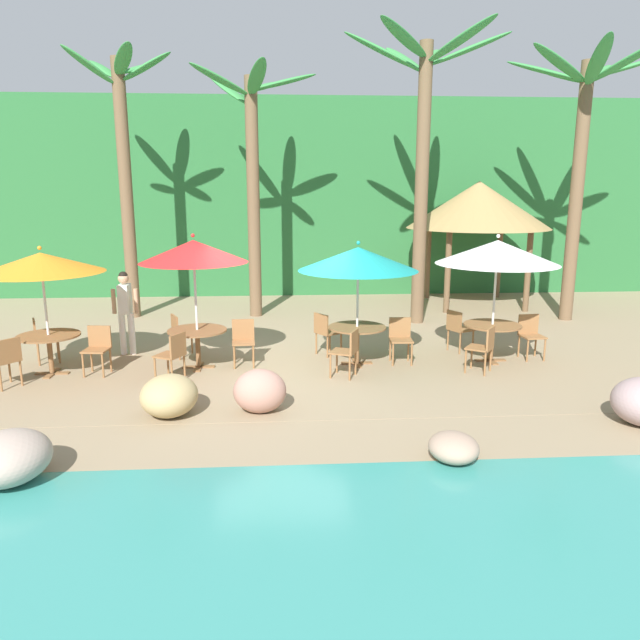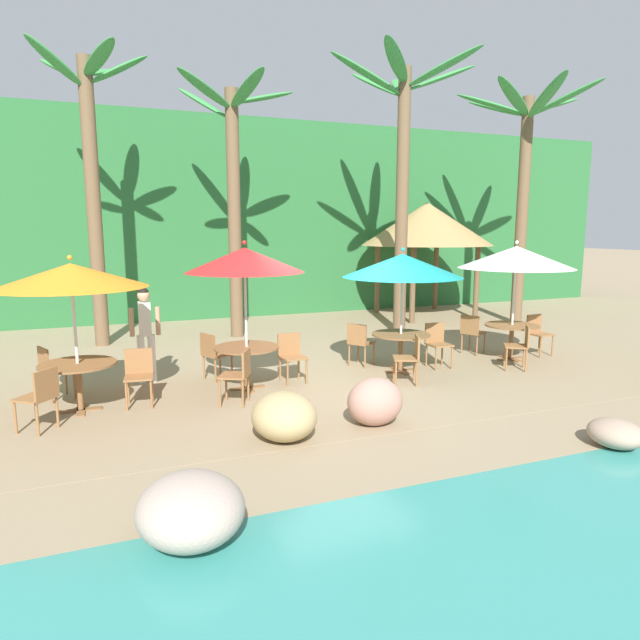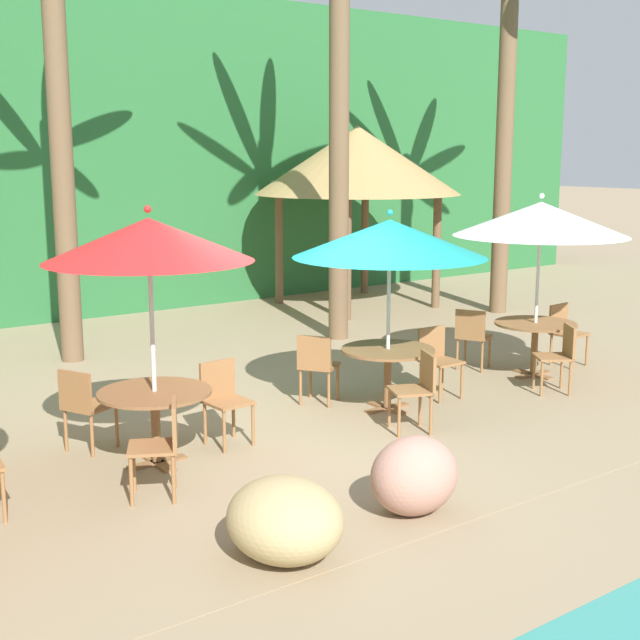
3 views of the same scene
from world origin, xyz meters
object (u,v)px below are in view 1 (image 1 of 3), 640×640
chair_white_inland (458,328)px  dining_table_red (197,336)px  chair_orange_seaward (98,346)px  chair_teal_seaward (400,337)px  chair_teal_inland (325,331)px  chair_orange_inland (42,337)px  palm_tree_second (253,158)px  dining_table_orange (49,341)px  chair_red_left (173,353)px  umbrella_teal (358,259)px  palm_tree_third (423,130)px  palapa_hut (478,205)px  dining_table_white (492,331)px  palm_tree_fourth (581,135)px  chair_red_seaward (243,339)px  umbrella_red (193,251)px  waiter_in_white (125,307)px  chair_teal_left (348,350)px  dining_table_teal (357,333)px  chair_white_left (484,346)px  chair_orange_left (6,359)px  umbrella_orange (41,263)px  chair_red_inland (181,332)px  umbrella_white (497,252)px  palm_tree_nearest (124,154)px  chair_white_seaward (530,333)px

chair_white_inland → dining_table_red: bearing=-171.2°
chair_orange_seaward → chair_white_inland: size_ratio=1.00×
chair_teal_seaward → chair_teal_inland: same height
chair_orange_inland → palm_tree_second: 6.73m
dining_table_orange → chair_red_left: 2.38m
umbrella_teal → palm_tree_third: (1.96, 3.56, 2.63)m
chair_orange_seaward → palapa_hut: 11.03m
dining_table_red → dining_table_white: same height
palm_tree_fourth → chair_red_seaward: bearing=-156.3°
dining_table_white → palm_tree_fourth: palm_tree_fourth is taller
umbrella_red → chair_white_inland: bearing=8.8°
chair_red_left → waiter_in_white: size_ratio=0.51×
chair_white_inland → waiter_in_white: size_ratio=0.51×
chair_teal_left → waiter_in_white: size_ratio=0.51×
chair_orange_inland → palm_tree_third: palm_tree_third is taller
chair_red_seaward → dining_table_orange: bearing=-173.8°
palm_tree_fourth → chair_teal_left: bearing=-144.1°
chair_orange_seaward → chair_white_inland: 7.02m
umbrella_teal → umbrella_red: bearing=-178.9°
umbrella_red → dining_table_white: bearing=0.8°
dining_table_orange → dining_table_teal: size_ratio=1.00×
chair_orange_inland → chair_white_left: size_ratio=1.00×
palapa_hut → chair_white_inland: bearing=-111.3°
palm_tree_second → waiter_in_white: palm_tree_second is taller
umbrella_teal → chair_teal_inland: 1.74m
umbrella_red → chair_red_seaward: bearing=9.9°
umbrella_teal → chair_teal_inland: umbrella_teal is taller
chair_orange_left → chair_teal_seaward: 7.00m
umbrella_orange → waiter_in_white: 1.96m
chair_red_inland → waiter_in_white: bearing=164.6°
chair_red_left → palapa_hut: palapa_hut is taller
umbrella_white → palm_tree_nearest: bearing=149.6°
umbrella_orange → chair_white_left: bearing=-3.2°
chair_red_seaward → dining_table_white: bearing=-0.8°
palm_tree_third → palm_tree_fourth: palm_tree_third is taller
chair_red_seaward → chair_white_left: (4.40, -0.82, 0.00)m
chair_white_seaward → palm_tree_second: bearing=141.6°
dining_table_orange → chair_red_left: size_ratio=1.26×
umbrella_orange → chair_orange_left: size_ratio=2.68×
umbrella_teal → chair_teal_inland: size_ratio=2.72×
chair_white_left → palm_tree_fourth: bearing=50.1°
chair_white_left → chair_red_inland: bearing=166.1°
chair_white_left → palm_tree_fourth: palm_tree_fourth is taller
dining_table_white → palapa_hut: bearing=75.4°
chair_orange_seaward → chair_white_inland: same height
umbrella_teal → dining_table_white: umbrella_teal is taller
chair_red_inland → palm_tree_third: bearing=28.0°
chair_teal_left → umbrella_white: bearing=16.0°
palm_tree_fourth → waiter_in_white: (-10.43, -2.63, -3.57)m
chair_teal_seaward → waiter_in_white: waiter_in_white is taller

